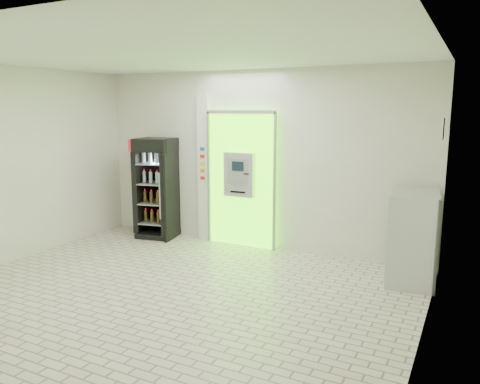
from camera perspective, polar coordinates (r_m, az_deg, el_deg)
The scene contains 7 objects.
ground at distance 6.23m, azimuth -8.39°, elevation -12.19°, with size 6.00×6.00×0.00m, color beige.
room_shell at distance 5.79m, azimuth -8.86°, elevation 4.92°, with size 6.00×6.00×6.00m.
atm_assembly at distance 8.03m, azimuth 0.24°, elevation 1.65°, with size 1.30×0.24×2.33m.
pillar at distance 8.42m, azimuth -4.39°, elevation 2.91°, with size 0.22×0.11×2.60m.
beverage_cooler at distance 8.75m, azimuth -9.98°, elevation 0.25°, with size 0.79×0.76×1.83m.
steel_cabinet at distance 6.83m, azimuth 20.30°, elevation -5.19°, with size 0.73×1.00×1.25m.
exit_sign at distance 6.09m, azimuth 23.49°, elevation 7.10°, with size 0.02×0.22×0.26m.
Camera 1 is at (3.39, -4.67, 2.36)m, focal length 35.00 mm.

